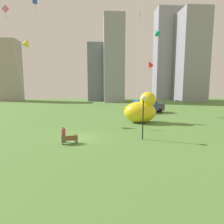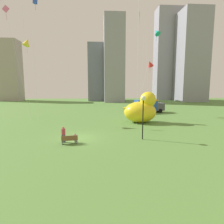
% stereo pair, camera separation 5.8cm
% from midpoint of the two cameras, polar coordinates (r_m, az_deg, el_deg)
% --- Properties ---
extents(ground_plane, '(140.00, 140.00, 0.00)m').
position_cam_midpoint_polar(ground_plane, '(21.98, -9.84, -7.72)').
color(ground_plane, '#558039').
extents(park_bench, '(1.68, 0.71, 0.90)m').
position_cam_midpoint_polar(park_bench, '(19.80, -12.76, -8.12)').
color(park_bench, brown).
rests_on(park_bench, ground).
extents(person_adult, '(0.41, 0.41, 1.69)m').
position_cam_midpoint_polar(person_adult, '(20.43, -14.56, -6.34)').
color(person_adult, '#38476B').
rests_on(person_adult, ground).
extents(person_child, '(0.23, 0.23, 0.95)m').
position_cam_midpoint_polar(person_child, '(20.20, -11.11, -7.60)').
color(person_child, silver).
rests_on(person_child, ground).
extents(giant_inflatable_duck, '(6.00, 3.85, 4.97)m').
position_cam_midpoint_polar(giant_inflatable_duck, '(30.72, 8.81, 0.76)').
color(giant_inflatable_duck, yellow).
rests_on(giant_inflatable_duck, ground).
extents(lamppost, '(0.51, 0.51, 4.82)m').
position_cam_midpoint_polar(lamppost, '(20.68, 9.36, 2.04)').
color(lamppost, black).
rests_on(lamppost, ground).
extents(box_truck, '(6.81, 3.67, 2.85)m').
position_cam_midpoint_polar(box_truck, '(42.54, 10.92, 1.75)').
color(box_truck, '#264CA5').
rests_on(box_truck, ground).
extents(city_skyline, '(81.90, 18.16, 37.69)m').
position_cam_midpoint_polar(city_skyline, '(78.23, 6.25, 14.89)').
color(city_skyline, '#9E938C').
rests_on(city_skyline, ground).
extents(kite_teal, '(2.59, 3.16, 16.56)m').
position_cam_midpoint_polar(kite_teal, '(38.76, 13.20, 22.41)').
color(kite_teal, silver).
rests_on(kite_teal, ground).
extents(kite_green, '(1.17, 1.63, 20.24)m').
position_cam_midpoint_polar(kite_green, '(40.52, 8.38, 25.57)').
color(kite_green, silver).
rests_on(kite_green, ground).
extents(kite_blue, '(3.27, 3.91, 22.37)m').
position_cam_midpoint_polar(kite_blue, '(43.37, -22.39, 28.45)').
color(kite_blue, silver).
rests_on(kite_blue, ground).
extents(kite_red, '(3.44, 3.45, 11.07)m').
position_cam_midpoint_polar(kite_red, '(39.55, 11.35, 14.10)').
color(kite_red, silver).
rests_on(kite_red, ground).
extents(kite_pink, '(3.32, 3.63, 18.92)m').
position_cam_midpoint_polar(kite_pink, '(38.31, -29.18, 23.93)').
color(kite_pink, silver).
rests_on(kite_pink, ground).
extents(kite_yellow, '(2.14, 2.13, 13.52)m').
position_cam_midpoint_polar(kite_yellow, '(34.83, -24.46, 18.63)').
color(kite_yellow, silver).
rests_on(kite_yellow, ground).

